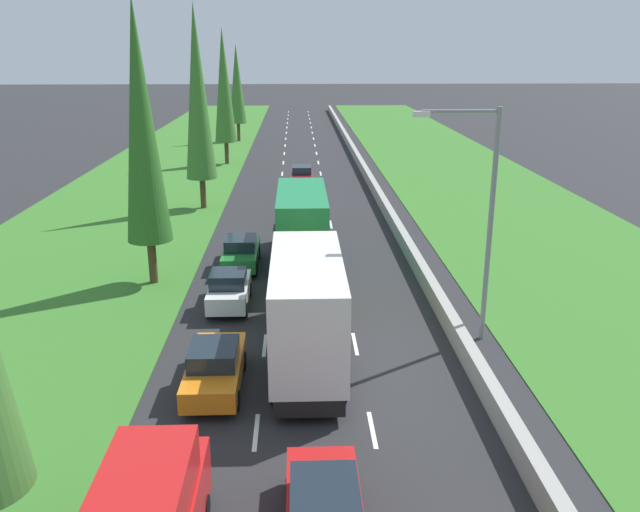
{
  "coord_description": "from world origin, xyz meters",
  "views": [
    {
      "loc": [
        -0.45,
        -2.14,
        11.01
      ],
      "look_at": [
        0.78,
        31.78,
        0.17
      ],
      "focal_mm": 36.76,
      "sensor_mm": 36.0,
      "label": 1
    }
  ],
  "objects_px": {
    "orange_sedan_left_lane": "(215,367)",
    "white_hatchback_centre_lane": "(302,193)",
    "poplar_tree_fourth": "(224,86)",
    "green_sedan_left_lane": "(241,252)",
    "maroon_sedan_centre_lane": "(302,176)",
    "green_box_truck_centre_lane": "(302,226)",
    "poplar_tree_third": "(198,93)",
    "street_light_mast": "(482,210)",
    "white_box_truck_centre_lane": "(307,305)",
    "white_hatchback_left_lane": "(229,289)",
    "poplar_tree_second": "(141,124)",
    "green_sedan_centre_lane": "(303,212)",
    "poplar_tree_fifth": "(237,84)"
  },
  "relations": [
    {
      "from": "orange_sedan_left_lane",
      "to": "white_hatchback_centre_lane",
      "type": "distance_m",
      "value": 27.4
    },
    {
      "from": "poplar_tree_second",
      "to": "maroon_sedan_centre_lane",
      "type": "bearing_deg",
      "value": 72.39
    },
    {
      "from": "green_box_truck_centre_lane",
      "to": "white_hatchback_left_lane",
      "type": "relative_size",
      "value": 2.41
    },
    {
      "from": "maroon_sedan_centre_lane",
      "to": "street_light_mast",
      "type": "relative_size",
      "value": 0.5
    },
    {
      "from": "white_box_truck_centre_lane",
      "to": "green_sedan_centre_lane",
      "type": "xyz_separation_m",
      "value": [
        0.07,
        19.39,
        -1.37
      ]
    },
    {
      "from": "green_box_truck_centre_lane",
      "to": "poplar_tree_third",
      "type": "height_order",
      "value": "poplar_tree_third"
    },
    {
      "from": "green_box_truck_centre_lane",
      "to": "maroon_sedan_centre_lane",
      "type": "distance_m",
      "value": 21.16
    },
    {
      "from": "white_box_truck_centre_lane",
      "to": "street_light_mast",
      "type": "relative_size",
      "value": 1.04
    },
    {
      "from": "orange_sedan_left_lane",
      "to": "green_sedan_centre_lane",
      "type": "xyz_separation_m",
      "value": [
        3.18,
        21.42,
        0.0
      ]
    },
    {
      "from": "green_box_truck_centre_lane",
      "to": "orange_sedan_left_lane",
      "type": "bearing_deg",
      "value": -103.2
    },
    {
      "from": "orange_sedan_left_lane",
      "to": "white_hatchback_centre_lane",
      "type": "relative_size",
      "value": 1.15
    },
    {
      "from": "maroon_sedan_centre_lane",
      "to": "poplar_tree_fifth",
      "type": "xyz_separation_m",
      "value": [
        -7.44,
        27.16,
        5.94
      ]
    },
    {
      "from": "maroon_sedan_centre_lane",
      "to": "poplar_tree_second",
      "type": "distance_m",
      "value": 25.62
    },
    {
      "from": "white_hatchback_left_lane",
      "to": "orange_sedan_left_lane",
      "type": "bearing_deg",
      "value": -88.27
    },
    {
      "from": "maroon_sedan_centre_lane",
      "to": "green_sedan_left_lane",
      "type": "xyz_separation_m",
      "value": [
        -3.37,
        -21.22,
        0.0
      ]
    },
    {
      "from": "poplar_tree_second",
      "to": "poplar_tree_third",
      "type": "height_order",
      "value": "poplar_tree_third"
    },
    {
      "from": "poplar_tree_fifth",
      "to": "street_light_mast",
      "type": "relative_size",
      "value": 1.27
    },
    {
      "from": "white_box_truck_centre_lane",
      "to": "poplar_tree_third",
      "type": "bearing_deg",
      "value": 106.11
    },
    {
      "from": "white_hatchback_left_lane",
      "to": "white_hatchback_centre_lane",
      "type": "relative_size",
      "value": 1.0
    },
    {
      "from": "green_sedan_left_lane",
      "to": "street_light_mast",
      "type": "height_order",
      "value": "street_light_mast"
    },
    {
      "from": "white_box_truck_centre_lane",
      "to": "poplar_tree_fourth",
      "type": "distance_m",
      "value": 43.72
    },
    {
      "from": "white_hatchback_left_lane",
      "to": "green_sedan_centre_lane",
      "type": "bearing_deg",
      "value": 76.43
    },
    {
      "from": "poplar_tree_fourth",
      "to": "green_sedan_left_lane",
      "type": "bearing_deg",
      "value": -83.04
    },
    {
      "from": "white_hatchback_centre_lane",
      "to": "poplar_tree_fifth",
      "type": "height_order",
      "value": "poplar_tree_fifth"
    },
    {
      "from": "green_box_truck_centre_lane",
      "to": "poplar_tree_fourth",
      "type": "distance_m",
      "value": 33.05
    },
    {
      "from": "orange_sedan_left_lane",
      "to": "poplar_tree_second",
      "type": "distance_m",
      "value": 13.31
    },
    {
      "from": "maroon_sedan_centre_lane",
      "to": "white_hatchback_centre_lane",
      "type": "bearing_deg",
      "value": -90.61
    },
    {
      "from": "white_hatchback_centre_lane",
      "to": "poplar_tree_fourth",
      "type": "height_order",
      "value": "poplar_tree_fourth"
    },
    {
      "from": "green_box_truck_centre_lane",
      "to": "poplar_tree_third",
      "type": "distance_m",
      "value": 16.01
    },
    {
      "from": "green_box_truck_centre_lane",
      "to": "street_light_mast",
      "type": "bearing_deg",
      "value": -54.42
    },
    {
      "from": "white_hatchback_centre_lane",
      "to": "poplar_tree_fourth",
      "type": "xyz_separation_m",
      "value": [
        -7.2,
        17.61,
        6.65
      ]
    },
    {
      "from": "white_box_truck_centre_lane",
      "to": "green_box_truck_centre_lane",
      "type": "xyz_separation_m",
      "value": [
        -0.07,
        10.96,
        0.0
      ]
    },
    {
      "from": "white_box_truck_centre_lane",
      "to": "poplar_tree_fifth",
      "type": "distance_m",
      "value": 59.86
    },
    {
      "from": "maroon_sedan_centre_lane",
      "to": "poplar_tree_fourth",
      "type": "relative_size",
      "value": 0.35
    },
    {
      "from": "maroon_sedan_centre_lane",
      "to": "poplar_tree_third",
      "type": "xyz_separation_m",
      "value": [
        -7.1,
        -7.91,
        7.21
      ]
    },
    {
      "from": "white_box_truck_centre_lane",
      "to": "street_light_mast",
      "type": "bearing_deg",
      "value": 13.94
    },
    {
      "from": "poplar_tree_fourth",
      "to": "poplar_tree_fifth",
      "type": "height_order",
      "value": "poplar_tree_fourth"
    },
    {
      "from": "white_hatchback_left_lane",
      "to": "green_sedan_left_lane",
      "type": "bearing_deg",
      "value": 89.09
    },
    {
      "from": "white_box_truck_centre_lane",
      "to": "green_sedan_centre_lane",
      "type": "relative_size",
      "value": 2.09
    },
    {
      "from": "white_box_truck_centre_lane",
      "to": "poplar_tree_third",
      "type": "height_order",
      "value": "poplar_tree_third"
    },
    {
      "from": "poplar_tree_second",
      "to": "poplar_tree_fourth",
      "type": "xyz_separation_m",
      "value": [
        0.19,
        34.25,
        -0.21
      ]
    },
    {
      "from": "maroon_sedan_centre_lane",
      "to": "poplar_tree_second",
      "type": "bearing_deg",
      "value": -107.61
    },
    {
      "from": "white_box_truck_centre_lane",
      "to": "green_sedan_left_lane",
      "type": "relative_size",
      "value": 2.09
    },
    {
      "from": "poplar_tree_third",
      "to": "street_light_mast",
      "type": "bearing_deg",
      "value": -58.91
    },
    {
      "from": "green_sedan_centre_lane",
      "to": "poplar_tree_fifth",
      "type": "bearing_deg",
      "value": 100.51
    },
    {
      "from": "green_sedan_left_lane",
      "to": "orange_sedan_left_lane",
      "type": "bearing_deg",
      "value": -89.41
    },
    {
      "from": "orange_sedan_left_lane",
      "to": "white_hatchback_centre_lane",
      "type": "xyz_separation_m",
      "value": [
        3.17,
        27.22,
        0.02
      ]
    },
    {
      "from": "poplar_tree_third",
      "to": "street_light_mast",
      "type": "height_order",
      "value": "poplar_tree_third"
    },
    {
      "from": "white_box_truck_centre_lane",
      "to": "green_box_truck_centre_lane",
      "type": "height_order",
      "value": "same"
    },
    {
      "from": "white_hatchback_left_lane",
      "to": "street_light_mast",
      "type": "distance_m",
      "value": 11.46
    }
  ]
}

